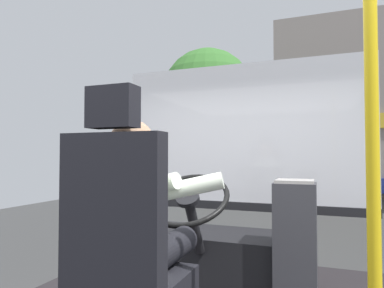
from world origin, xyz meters
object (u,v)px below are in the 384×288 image
driver_seat (125,257)px  handrail_pole (373,156)px  bus_driver (138,217)px  steering_console (211,254)px  fare_box (295,243)px

driver_seat → handrail_pole: size_ratio=0.65×
bus_driver → handrail_pole: (1.00, -0.18, 0.30)m
bus_driver → handrail_pole: handrail_pole is taller
driver_seat → bus_driver: driver_seat is taller
bus_driver → driver_seat: bearing=-90.0°
steering_console → handrail_pole: (1.00, -1.33, 0.79)m
steering_console → handrail_pole: bearing=-53.1°
steering_console → fare_box: 0.72m
handrail_pole → fare_box: handrail_pole is taller
driver_seat → steering_console: 1.32m
bus_driver → fare_box: size_ratio=0.88×
bus_driver → steering_console: size_ratio=0.68×
handrail_pole → fare_box: size_ratio=2.38×
driver_seat → bus_driver: 0.20m
steering_console → driver_seat: bearing=-90.0°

